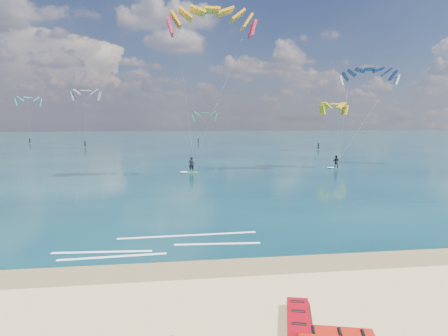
# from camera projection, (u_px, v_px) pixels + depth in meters

# --- Properties ---
(ground) EXTENTS (320.00, 320.00, 0.00)m
(ground) POSITION_uv_depth(u_px,v_px,m) (161.00, 169.00, 54.03)
(ground) COLOR tan
(ground) RESTS_ON ground
(wet_sand_strip) EXTENTS (320.00, 2.40, 0.01)m
(wet_sand_strip) POSITION_uv_depth(u_px,v_px,m) (146.00, 271.00, 17.67)
(wet_sand_strip) COLOR olive
(wet_sand_strip) RESTS_ON ground
(sea) EXTENTS (320.00, 200.00, 0.04)m
(sea) POSITION_uv_depth(u_px,v_px,m) (164.00, 142.00, 116.93)
(sea) COLOR #082230
(sea) RESTS_ON ground
(packed_kite_right) EXTENTS (1.78, 2.79, 0.40)m
(packed_kite_right) POSITION_uv_depth(u_px,v_px,m) (298.00, 323.00, 13.18)
(packed_kite_right) COLOR #A80712
(packed_kite_right) RESTS_ON ground
(kitesurfer_main) EXTENTS (9.86, 8.65, 19.77)m
(kitesurfer_main) POSITION_uv_depth(u_px,v_px,m) (201.00, 88.00, 45.31)
(kitesurfer_main) COLOR yellow
(kitesurfer_main) RESTS_ON sea
(kitesurfer_far) EXTENTS (9.50, 4.89, 14.54)m
(kitesurfer_far) POSITION_uv_depth(u_px,v_px,m) (354.00, 109.00, 52.76)
(kitesurfer_far) COLOR gold
(kitesurfer_far) RESTS_ON sea
(shoreline_foam) EXTENTS (10.94, 3.62, 0.01)m
(shoreline_foam) POSITION_uv_depth(u_px,v_px,m) (161.00, 245.00, 21.21)
(shoreline_foam) COLOR white
(shoreline_foam) RESTS_ON ground
(distant_kites) EXTENTS (75.89, 36.05, 12.96)m
(distant_kites) POSITION_uv_depth(u_px,v_px,m) (119.00, 125.00, 90.68)
(distant_kites) COLOR yellow
(distant_kites) RESTS_ON ground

